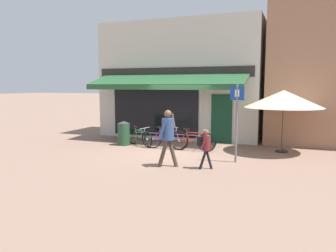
{
  "coord_description": "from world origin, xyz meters",
  "views": [
    {
      "loc": [
        4.3,
        -11.24,
        2.46
      ],
      "look_at": [
        0.17,
        -0.58,
        1.05
      ],
      "focal_mm": 35.0,
      "sensor_mm": 36.0,
      "label": 1
    }
  ],
  "objects_px": {
    "pedestrian_adult": "(168,132)",
    "pedestrian_child": "(205,144)",
    "bicycle_green": "(139,137)",
    "bicycle_purple": "(166,139)",
    "litter_bin": "(124,133)",
    "bicycle_red": "(193,141)",
    "parking_sign": "(237,115)",
    "cafe_parasol": "(284,99)"
  },
  "relations": [
    {
      "from": "pedestrian_adult",
      "to": "pedestrian_child",
      "type": "height_order",
      "value": "pedestrian_adult"
    },
    {
      "from": "bicycle_green",
      "to": "bicycle_purple",
      "type": "relative_size",
      "value": 0.86
    },
    {
      "from": "bicycle_purple",
      "to": "litter_bin",
      "type": "xyz_separation_m",
      "value": [
        -1.92,
        0.12,
        0.11
      ]
    },
    {
      "from": "bicycle_red",
      "to": "pedestrian_child",
      "type": "relative_size",
      "value": 1.49
    },
    {
      "from": "bicycle_purple",
      "to": "parking_sign",
      "type": "bearing_deg",
      "value": -27.56
    },
    {
      "from": "bicycle_purple",
      "to": "pedestrian_adult",
      "type": "xyz_separation_m",
      "value": [
        1.12,
        -2.64,
        0.68
      ]
    },
    {
      "from": "pedestrian_child",
      "to": "parking_sign",
      "type": "xyz_separation_m",
      "value": [
        0.7,
        1.21,
        0.79
      ]
    },
    {
      "from": "bicycle_purple",
      "to": "pedestrian_child",
      "type": "relative_size",
      "value": 1.51
    },
    {
      "from": "pedestrian_child",
      "to": "cafe_parasol",
      "type": "bearing_deg",
      "value": 52.75
    },
    {
      "from": "bicycle_purple",
      "to": "cafe_parasol",
      "type": "height_order",
      "value": "cafe_parasol"
    },
    {
      "from": "litter_bin",
      "to": "parking_sign",
      "type": "distance_m",
      "value": 5.17
    },
    {
      "from": "bicycle_red",
      "to": "pedestrian_adult",
      "type": "relative_size",
      "value": 1.01
    },
    {
      "from": "bicycle_red",
      "to": "pedestrian_child",
      "type": "xyz_separation_m",
      "value": [
        1.12,
        -2.49,
        0.36
      ]
    },
    {
      "from": "pedestrian_child",
      "to": "cafe_parasol",
      "type": "relative_size",
      "value": 0.42
    },
    {
      "from": "bicycle_green",
      "to": "bicycle_purple",
      "type": "height_order",
      "value": "bicycle_purple"
    },
    {
      "from": "bicycle_green",
      "to": "litter_bin",
      "type": "height_order",
      "value": "litter_bin"
    },
    {
      "from": "bicycle_red",
      "to": "litter_bin",
      "type": "height_order",
      "value": "litter_bin"
    },
    {
      "from": "bicycle_green",
      "to": "parking_sign",
      "type": "height_order",
      "value": "parking_sign"
    },
    {
      "from": "pedestrian_adult",
      "to": "pedestrian_child",
      "type": "bearing_deg",
      "value": 5.22
    },
    {
      "from": "bicycle_purple",
      "to": "pedestrian_child",
      "type": "bearing_deg",
      "value": -51.91
    },
    {
      "from": "pedestrian_adult",
      "to": "cafe_parasol",
      "type": "bearing_deg",
      "value": 47.33
    },
    {
      "from": "bicycle_green",
      "to": "cafe_parasol",
      "type": "xyz_separation_m",
      "value": [
        5.52,
        0.75,
        1.62
      ]
    },
    {
      "from": "bicycle_red",
      "to": "parking_sign",
      "type": "height_order",
      "value": "parking_sign"
    },
    {
      "from": "pedestrian_child",
      "to": "litter_bin",
      "type": "distance_m",
      "value": 4.93
    },
    {
      "from": "bicycle_green",
      "to": "cafe_parasol",
      "type": "bearing_deg",
      "value": 34.73
    },
    {
      "from": "bicycle_purple",
      "to": "pedestrian_adult",
      "type": "distance_m",
      "value": 2.94
    },
    {
      "from": "pedestrian_child",
      "to": "parking_sign",
      "type": "height_order",
      "value": "parking_sign"
    },
    {
      "from": "bicycle_red",
      "to": "litter_bin",
      "type": "bearing_deg",
      "value": 173.85
    },
    {
      "from": "bicycle_red",
      "to": "parking_sign",
      "type": "distance_m",
      "value": 2.51
    },
    {
      "from": "bicycle_green",
      "to": "bicycle_purple",
      "type": "distance_m",
      "value": 1.26
    },
    {
      "from": "bicycle_green",
      "to": "pedestrian_child",
      "type": "xyz_separation_m",
      "value": [
        3.49,
        -2.71,
        0.39
      ]
    },
    {
      "from": "pedestrian_adult",
      "to": "parking_sign",
      "type": "height_order",
      "value": "parking_sign"
    },
    {
      "from": "bicycle_green",
      "to": "pedestrian_adult",
      "type": "distance_m",
      "value": 3.77
    },
    {
      "from": "bicycle_green",
      "to": "pedestrian_adult",
      "type": "relative_size",
      "value": 0.89
    },
    {
      "from": "pedestrian_adult",
      "to": "litter_bin",
      "type": "distance_m",
      "value": 4.14
    },
    {
      "from": "bicycle_red",
      "to": "cafe_parasol",
      "type": "height_order",
      "value": "cafe_parasol"
    },
    {
      "from": "bicycle_red",
      "to": "pedestrian_adult",
      "type": "bearing_deg",
      "value": -93.62
    },
    {
      "from": "pedestrian_adult",
      "to": "cafe_parasol",
      "type": "relative_size",
      "value": 0.62
    },
    {
      "from": "bicycle_green",
      "to": "cafe_parasol",
      "type": "relative_size",
      "value": 0.55
    },
    {
      "from": "bicycle_purple",
      "to": "cafe_parasol",
      "type": "distance_m",
      "value": 4.66
    },
    {
      "from": "litter_bin",
      "to": "cafe_parasol",
      "type": "height_order",
      "value": "cafe_parasol"
    },
    {
      "from": "bicycle_purple",
      "to": "bicycle_green",
      "type": "bearing_deg",
      "value": 166.89
    }
  ]
}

